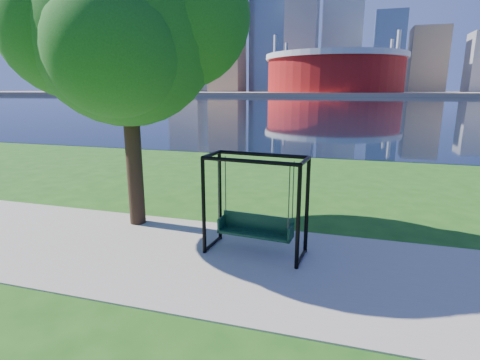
% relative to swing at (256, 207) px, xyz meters
% --- Properties ---
extents(ground, '(900.00, 900.00, 0.00)m').
position_rel_swing_xyz_m(ground, '(-0.05, -0.06, -1.01)').
color(ground, '#1E5114').
rests_on(ground, ground).
extents(path, '(120.00, 4.00, 0.03)m').
position_rel_swing_xyz_m(path, '(-0.05, -0.56, -1.00)').
color(path, '#9E937F').
rests_on(path, ground).
extents(river, '(900.00, 180.00, 0.02)m').
position_rel_swing_xyz_m(river, '(-0.05, 101.94, -1.00)').
color(river, black).
rests_on(river, ground).
extents(far_bank, '(900.00, 228.00, 2.00)m').
position_rel_swing_xyz_m(far_bank, '(-0.05, 305.94, -0.01)').
color(far_bank, '#937F60').
rests_on(far_bank, ground).
extents(stadium, '(83.00, 83.00, 32.00)m').
position_rel_swing_xyz_m(stadium, '(-10.05, 234.94, 13.21)').
color(stadium, maroon).
rests_on(stadium, far_bank).
extents(skyline, '(392.00, 66.00, 96.50)m').
position_rel_swing_xyz_m(skyline, '(-4.32, 319.34, 34.88)').
color(skyline, gray).
rests_on(skyline, far_bank).
extents(swing, '(2.12, 1.06, 2.10)m').
position_rel_swing_xyz_m(swing, '(0.00, 0.00, 0.00)').
color(swing, black).
rests_on(swing, ground).
extents(park_tree, '(5.54, 5.01, 6.89)m').
position_rel_swing_xyz_m(park_tree, '(-3.40, 0.94, 3.77)').
color(park_tree, black).
rests_on(park_tree, ground).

